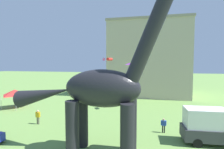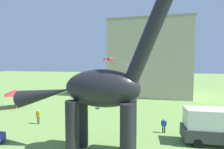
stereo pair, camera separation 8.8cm
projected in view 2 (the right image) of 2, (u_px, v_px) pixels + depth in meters
name	position (u px, v px, depth m)	size (l,w,h in m)	color
dinosaur_sculpture	(101.00, 88.00, 13.57)	(14.09, 2.98, 14.72)	black
parked_box_truck	(214.00, 126.00, 15.47)	(5.73, 2.48, 3.20)	#38383D
person_photographer	(128.00, 116.00, 21.26)	(0.46, 0.20, 1.23)	#6B6056
person_watching_child	(38.00, 115.00, 20.66)	(0.64, 0.28, 1.72)	#6B6056
person_vendor_side	(164.00, 124.00, 18.05)	(0.57, 0.25, 1.52)	black
festival_canopy_tent	(15.00, 92.00, 28.04)	(3.15, 3.15, 3.00)	#B2B2B7
kite_near_high	(109.00, 59.00, 31.49)	(1.74, 1.96, 0.56)	red
kite_mid_left	(129.00, 64.00, 26.34)	(1.38, 1.47, 0.33)	purple
background_building_block	(149.00, 59.00, 40.67)	(17.35, 13.33, 16.50)	#B7A893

